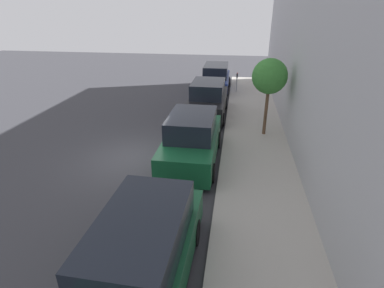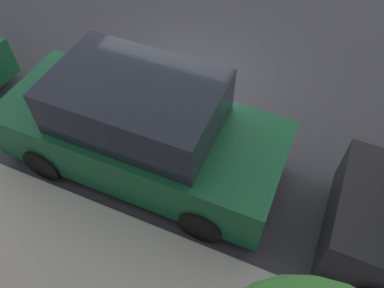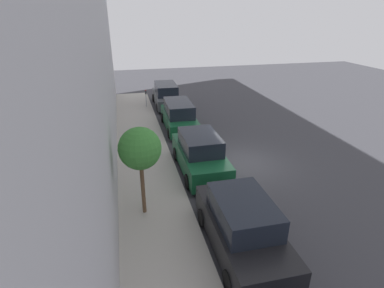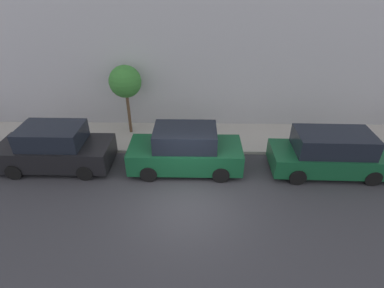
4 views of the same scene
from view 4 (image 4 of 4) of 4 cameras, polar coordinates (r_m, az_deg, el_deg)
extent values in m
plane|color=#38383D|center=(11.52, -0.77, -11.42)|extent=(60.00, 60.00, 0.00)
cube|color=#B2ADA3|center=(15.49, -0.24, 1.29)|extent=(2.91, 32.00, 0.15)
cube|color=#14512D|center=(14.05, 24.58, -2.62)|extent=(2.00, 4.94, 0.84)
cube|color=black|center=(13.64, 25.34, 0.33)|extent=(1.74, 3.13, 0.84)
cylinder|color=black|center=(12.98, 19.47, -5.96)|extent=(0.22, 0.68, 0.68)
cylinder|color=black|center=(14.38, 17.54, -1.66)|extent=(0.22, 0.68, 0.68)
cylinder|color=black|center=(14.24, 31.19, -5.55)|extent=(0.22, 0.68, 0.68)
cylinder|color=black|center=(15.53, 28.35, -1.64)|extent=(0.22, 0.68, 0.68)
cube|color=#14512D|center=(12.94, -1.27, -2.07)|extent=(1.96, 4.80, 0.96)
cube|color=black|center=(12.48, -1.31, 1.31)|extent=(1.73, 2.60, 0.80)
cylinder|color=black|center=(12.53, -8.25, -5.65)|extent=(0.22, 0.70, 0.70)
cylinder|color=black|center=(14.04, -7.19, -1.11)|extent=(0.22, 0.70, 0.70)
cylinder|color=black|center=(12.41, 5.51, -5.83)|extent=(0.22, 0.70, 0.70)
cylinder|color=black|center=(13.94, 5.02, -1.23)|extent=(0.22, 0.70, 0.70)
cube|color=black|center=(14.34, -24.40, -1.56)|extent=(2.00, 4.82, 0.96)
cube|color=black|center=(13.93, -25.17, 1.49)|extent=(1.75, 2.61, 0.80)
cylinder|color=black|center=(14.56, -30.78, -4.59)|extent=(0.22, 0.68, 0.68)
cylinder|color=black|center=(15.89, -27.74, -0.73)|extent=(0.22, 0.68, 0.68)
cylinder|color=black|center=(13.25, -19.71, -5.16)|extent=(0.22, 0.68, 0.68)
cylinder|color=black|center=(14.70, -17.50, -0.89)|extent=(0.22, 0.68, 0.68)
cylinder|color=brown|center=(15.69, -11.95, 6.07)|extent=(0.15, 0.15, 2.33)
sphere|color=#387F33|center=(15.10, -12.61, 11.55)|extent=(1.57, 1.57, 1.57)
camera|label=1|loc=(16.23, 42.03, 16.26)|focal=28.00mm
camera|label=2|loc=(14.73, -11.17, 22.22)|focal=35.00mm
camera|label=3|loc=(19.59, -46.19, 21.49)|focal=28.00mm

